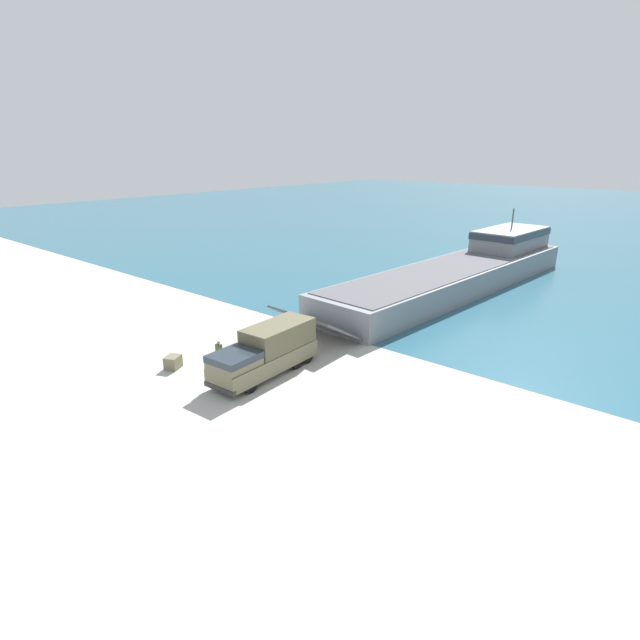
% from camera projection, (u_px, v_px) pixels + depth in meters
% --- Properties ---
extents(ground_plane, '(240.00, 240.00, 0.00)m').
position_uv_depth(ground_plane, '(276.00, 352.00, 36.24)').
color(ground_plane, '#B7B5AD').
extents(water_surface, '(240.00, 180.00, 0.01)m').
position_uv_depth(water_surface, '(596.00, 219.00, 105.31)').
color(water_surface, '#285B70').
rests_on(water_surface, ground_plane).
extents(landing_craft, '(10.06, 41.63, 7.34)m').
position_uv_depth(landing_craft, '(465.00, 269.00, 53.43)').
color(landing_craft, gray).
rests_on(landing_craft, ground_plane).
extents(military_truck, '(2.95, 8.17, 3.10)m').
position_uv_depth(military_truck, '(266.00, 351.00, 32.27)').
color(military_truck, '#6B664C').
rests_on(military_truck, ground_plane).
extents(soldier_on_ramp, '(0.48, 0.33, 1.72)m').
position_uv_depth(soldier_on_ramp, '(219.00, 351.00, 33.82)').
color(soldier_on_ramp, '#3D4C33').
rests_on(soldier_on_ramp, ground_plane).
extents(cargo_crate, '(1.24, 1.32, 0.87)m').
position_uv_depth(cargo_crate, '(173.00, 362.00, 33.41)').
color(cargo_crate, '#6B664C').
rests_on(cargo_crate, ground_plane).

